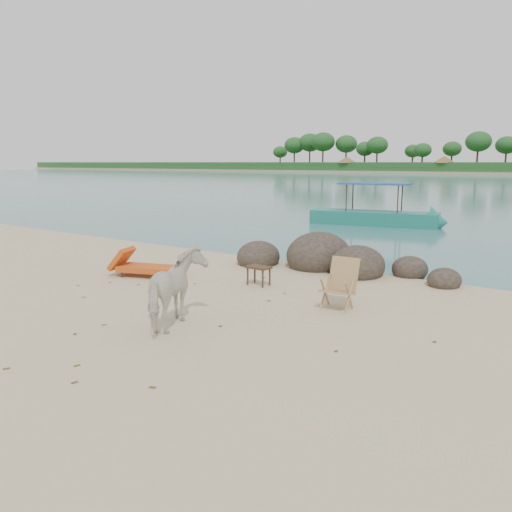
{
  "coord_description": "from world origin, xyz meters",
  "views": [
    {
      "loc": [
        6.45,
        -7.06,
        3.09
      ],
      "look_at": [
        0.09,
        2.0,
        1.0
      ],
      "focal_mm": 35.0,
      "sensor_mm": 36.0,
      "label": 1
    }
  ],
  "objects_px": {
    "cow": "(177,291)",
    "side_table": "(259,277)",
    "boulders": "(328,260)",
    "deck_chair": "(337,286)",
    "boat_near": "(375,190)",
    "lounge_chair": "(150,266)"
  },
  "relations": [
    {
      "from": "cow",
      "to": "side_table",
      "type": "xyz_separation_m",
      "value": [
        -0.58,
        3.52,
        -0.48
      ]
    },
    {
      "from": "boulders",
      "to": "side_table",
      "type": "height_order",
      "value": "boulders"
    },
    {
      "from": "boulders",
      "to": "deck_chair",
      "type": "bearing_deg",
      "value": -60.57
    },
    {
      "from": "deck_chair",
      "to": "boat_near",
      "type": "relative_size",
      "value": 0.15
    },
    {
      "from": "deck_chair",
      "to": "cow",
      "type": "bearing_deg",
      "value": -129.18
    },
    {
      "from": "cow",
      "to": "boat_near",
      "type": "relative_size",
      "value": 0.24
    },
    {
      "from": "boulders",
      "to": "boat_near",
      "type": "height_order",
      "value": "boat_near"
    },
    {
      "from": "lounge_chair",
      "to": "deck_chair",
      "type": "bearing_deg",
      "value": -17.58
    },
    {
      "from": "deck_chair",
      "to": "lounge_chair",
      "type": "bearing_deg",
      "value": 177.46
    },
    {
      "from": "boulders",
      "to": "cow",
      "type": "bearing_deg",
      "value": -89.23
    },
    {
      "from": "boulders",
      "to": "boat_near",
      "type": "bearing_deg",
      "value": 105.57
    },
    {
      "from": "lounge_chair",
      "to": "boat_near",
      "type": "relative_size",
      "value": 0.31
    },
    {
      "from": "boulders",
      "to": "deck_chair",
      "type": "distance_m",
      "value": 4.16
    },
    {
      "from": "cow",
      "to": "deck_chair",
      "type": "distance_m",
      "value": 3.39
    },
    {
      "from": "cow",
      "to": "boat_near",
      "type": "bearing_deg",
      "value": -103.3
    },
    {
      "from": "boulders",
      "to": "boat_near",
      "type": "xyz_separation_m",
      "value": [
        -3.1,
        11.11,
        1.44
      ]
    },
    {
      "from": "cow",
      "to": "side_table",
      "type": "bearing_deg",
      "value": -104.28
    },
    {
      "from": "boulders",
      "to": "cow",
      "type": "height_order",
      "value": "cow"
    },
    {
      "from": "lounge_chair",
      "to": "side_table",
      "type": "bearing_deg",
      "value": -2.23
    },
    {
      "from": "side_table",
      "to": "lounge_chair",
      "type": "relative_size",
      "value": 0.27
    },
    {
      "from": "lounge_chair",
      "to": "boulders",
      "type": "bearing_deg",
      "value": 28.4
    },
    {
      "from": "cow",
      "to": "deck_chair",
      "type": "height_order",
      "value": "cow"
    }
  ]
}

